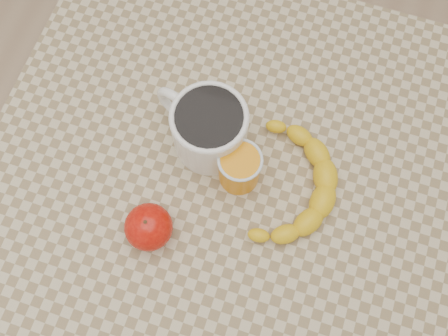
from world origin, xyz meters
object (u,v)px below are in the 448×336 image
(coffee_mug, at_px, (208,127))
(apple, at_px, (149,227))
(table, at_px, (224,187))
(orange_juice_glass, at_px, (240,168))
(banana, at_px, (291,186))

(coffee_mug, bearing_deg, apple, -101.52)
(table, relative_size, orange_juice_glass, 9.81)
(table, xyz_separation_m, apple, (-0.08, -0.13, 0.12))
(table, distance_m, orange_juice_glass, 0.13)
(apple, bearing_deg, coffee_mug, 78.48)
(coffee_mug, height_order, banana, coffee_mug)
(apple, xyz_separation_m, banana, (0.19, 0.14, -0.01))
(apple, relative_size, banana, 0.29)
(coffee_mug, xyz_separation_m, orange_juice_glass, (0.07, -0.05, -0.01))
(orange_juice_glass, bearing_deg, table, -178.87)
(banana, bearing_deg, coffee_mug, 167.15)
(orange_juice_glass, bearing_deg, banana, 3.09)
(banana, bearing_deg, orange_juice_glass, -174.89)
(coffee_mug, distance_m, apple, 0.18)
(table, height_order, apple, apple)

